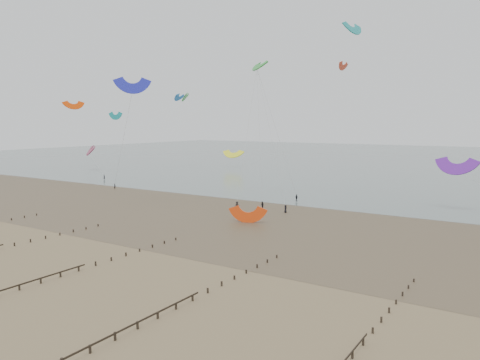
% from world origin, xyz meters
% --- Properties ---
extents(ground, '(500.00, 500.00, 0.00)m').
position_xyz_m(ground, '(0.00, 0.00, 0.00)').
color(ground, brown).
rests_on(ground, ground).
extents(sea_and_shore, '(500.00, 665.00, 0.03)m').
position_xyz_m(sea_and_shore, '(-4.08, 34.40, 0.01)').
color(sea_and_shore, '#475654').
rests_on(sea_and_shore, ground).
extents(kitesurfer_lead, '(0.57, 0.38, 1.52)m').
position_xyz_m(kitesurfer_lead, '(-47.57, 46.60, 0.76)').
color(kitesurfer_lead, black).
rests_on(kitesurfer_lead, ground).
extents(kitesurfers, '(118.84, 20.19, 1.84)m').
position_xyz_m(kitesurfers, '(13.67, 49.70, 0.84)').
color(kitesurfers, black).
rests_on(kitesurfers, ground).
extents(grounded_kite, '(7.19, 6.37, 3.30)m').
position_xyz_m(grounded_kite, '(6.74, 29.14, 0.00)').
color(grounded_kite, '#FF4610').
rests_on(grounded_kite, ground).
extents(kites_airborne, '(248.32, 129.23, 42.91)m').
position_xyz_m(kites_airborne, '(-5.66, 88.41, 19.38)').
color(kites_airborne, maroon).
rests_on(kites_airborne, ground).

